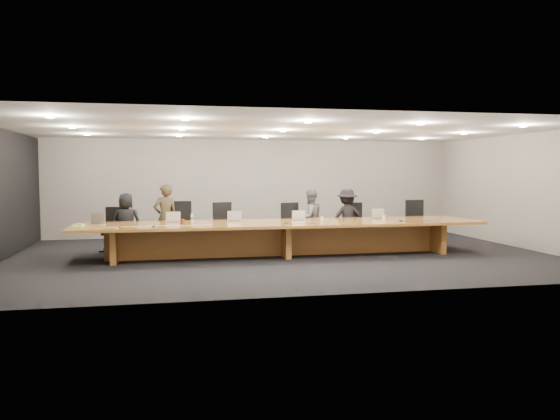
# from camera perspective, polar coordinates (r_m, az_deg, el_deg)

# --- Properties ---
(ground) EXTENTS (12.00, 12.00, 0.00)m
(ground) POSITION_cam_1_polar(r_m,az_deg,el_deg) (12.26, 0.29, -4.76)
(ground) COLOR black
(ground) RESTS_ON ground
(back_wall) EXTENTS (12.00, 0.02, 2.80)m
(back_wall) POSITION_cam_1_polar(r_m,az_deg,el_deg) (16.06, -2.70, 2.33)
(back_wall) COLOR #B3ADA3
(back_wall) RESTS_ON ground
(conference_table) EXTENTS (9.00, 1.80, 0.75)m
(conference_table) POSITION_cam_1_polar(r_m,az_deg,el_deg) (12.19, 0.29, -2.34)
(conference_table) COLOR brown
(conference_table) RESTS_ON ground
(chair_far_left) EXTENTS (0.62, 0.62, 1.07)m
(chair_far_left) POSITION_cam_1_polar(r_m,az_deg,el_deg) (13.31, -17.02, -1.93)
(chair_far_left) COLOR black
(chair_far_left) RESTS_ON ground
(chair_left) EXTENTS (0.66, 0.66, 1.19)m
(chair_left) POSITION_cam_1_polar(r_m,az_deg,el_deg) (13.23, -10.34, -1.58)
(chair_left) COLOR black
(chair_left) RESTS_ON ground
(chair_mid_left) EXTENTS (0.74, 0.74, 1.15)m
(chair_mid_left) POSITION_cam_1_polar(r_m,az_deg,el_deg) (13.30, -5.65, -1.60)
(chair_mid_left) COLOR black
(chair_mid_left) RESTS_ON ground
(chair_mid_right) EXTENTS (0.71, 0.71, 1.13)m
(chair_mid_right) POSITION_cam_1_polar(r_m,az_deg,el_deg) (13.46, 1.48, -1.55)
(chair_mid_right) COLOR black
(chair_mid_right) RESTS_ON ground
(chair_right) EXTENTS (0.68, 0.68, 1.10)m
(chair_right) POSITION_cam_1_polar(r_m,az_deg,el_deg) (14.03, 7.72, -1.42)
(chair_right) COLOR black
(chair_right) RESTS_ON ground
(chair_far_right) EXTENTS (0.63, 0.63, 1.16)m
(chair_far_right) POSITION_cam_1_polar(r_m,az_deg,el_deg) (14.67, 14.19, -1.16)
(chair_far_right) COLOR black
(chair_far_right) RESTS_ON ground
(person_a) EXTENTS (0.70, 0.48, 1.39)m
(person_a) POSITION_cam_1_polar(r_m,az_deg,el_deg) (13.10, -15.76, -1.29)
(person_a) COLOR black
(person_a) RESTS_ON ground
(person_b) EXTENTS (0.67, 0.55, 1.59)m
(person_b) POSITION_cam_1_polar(r_m,az_deg,el_deg) (13.11, -11.89, -0.78)
(person_b) COLOR #322A1B
(person_b) RESTS_ON ground
(person_c) EXTENTS (0.85, 0.77, 1.44)m
(person_c) POSITION_cam_1_polar(r_m,az_deg,el_deg) (13.56, 3.16, -0.86)
(person_c) COLOR #565659
(person_c) RESTS_ON ground
(person_d) EXTENTS (0.94, 0.55, 1.45)m
(person_d) POSITION_cam_1_polar(r_m,az_deg,el_deg) (13.83, 7.01, -0.78)
(person_d) COLOR black
(person_d) RESTS_ON ground
(laptop_a) EXTENTS (0.36, 0.31, 0.24)m
(laptop_a) POSITION_cam_1_polar(r_m,az_deg,el_deg) (12.25, -18.74, -0.89)
(laptop_a) COLOR tan
(laptop_a) RESTS_ON conference_table
(laptop_b) EXTENTS (0.33, 0.24, 0.25)m
(laptop_b) POSITION_cam_1_polar(r_m,az_deg,el_deg) (12.22, -11.12, -0.74)
(laptop_b) COLOR #BAAA8E
(laptop_b) RESTS_ON conference_table
(laptop_c) EXTENTS (0.35, 0.27, 0.25)m
(laptop_c) POSITION_cam_1_polar(r_m,az_deg,el_deg) (12.28, -4.80, -0.65)
(laptop_c) COLOR #B8A68C
(laptop_c) RESTS_ON conference_table
(laptop_d) EXTENTS (0.35, 0.29, 0.24)m
(laptop_d) POSITION_cam_1_polar(r_m,az_deg,el_deg) (12.52, 1.94, -0.58)
(laptop_d) COLOR #C3B695
(laptop_d) RESTS_ON conference_table
(laptop_e) EXTENTS (0.33, 0.25, 0.25)m
(laptop_e) POSITION_cam_1_polar(r_m,az_deg,el_deg) (13.24, 10.43, -0.37)
(laptop_e) COLOR tan
(laptop_e) RESTS_ON conference_table
(water_bottle) EXTENTS (0.07, 0.07, 0.19)m
(water_bottle) POSITION_cam_1_polar(r_m,az_deg,el_deg) (12.21, -9.16, -0.85)
(water_bottle) COLOR #B4C5C1
(water_bottle) RESTS_ON conference_table
(amber_mug) EXTENTS (0.10, 0.10, 0.11)m
(amber_mug) POSITION_cam_1_polar(r_m,az_deg,el_deg) (11.84, -10.19, -1.21)
(amber_mug) COLOR maroon
(amber_mug) RESTS_ON conference_table
(paper_cup_near) EXTENTS (0.10, 0.10, 0.09)m
(paper_cup_near) POSITION_cam_1_polar(r_m,az_deg,el_deg) (12.50, 4.43, -0.93)
(paper_cup_near) COLOR silver
(paper_cup_near) RESTS_ON conference_table
(paper_cup_far) EXTENTS (0.09, 0.09, 0.10)m
(paper_cup_far) POSITION_cam_1_polar(r_m,az_deg,el_deg) (13.07, 10.82, -0.77)
(paper_cup_far) COLOR silver
(paper_cup_far) RESTS_ON conference_table
(notepad) EXTENTS (0.24, 0.20, 0.01)m
(notepad) POSITION_cam_1_polar(r_m,az_deg,el_deg) (12.15, -20.33, -1.50)
(notepad) COLOR silver
(notepad) RESTS_ON conference_table
(lime_gadget) EXTENTS (0.19, 0.15, 0.03)m
(lime_gadget) POSITION_cam_1_polar(r_m,az_deg,el_deg) (12.15, -20.25, -1.40)
(lime_gadget) COLOR #6ACE37
(lime_gadget) RESTS_ON notepad
(av_box) EXTENTS (0.25, 0.20, 0.03)m
(av_box) POSITION_cam_1_polar(r_m,az_deg,el_deg) (11.23, -17.19, -1.80)
(av_box) COLOR silver
(av_box) RESTS_ON conference_table
(mic_left) EXTENTS (0.16, 0.16, 0.03)m
(mic_left) POSITION_cam_1_polar(r_m,az_deg,el_deg) (11.32, -13.03, -1.69)
(mic_left) COLOR black
(mic_left) RESTS_ON conference_table
(mic_center) EXTENTS (0.14, 0.14, 0.03)m
(mic_center) POSITION_cam_1_polar(r_m,az_deg,el_deg) (11.73, 0.63, -1.40)
(mic_center) COLOR black
(mic_center) RESTS_ON conference_table
(mic_right) EXTENTS (0.15, 0.15, 0.03)m
(mic_right) POSITION_cam_1_polar(r_m,az_deg,el_deg) (12.65, 12.51, -1.09)
(mic_right) COLOR black
(mic_right) RESTS_ON conference_table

